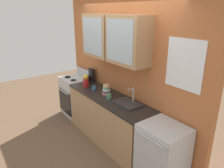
# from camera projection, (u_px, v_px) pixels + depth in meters

# --- Properties ---
(ground_plane) EXTENTS (10.00, 10.00, 0.00)m
(ground_plane) POSITION_uv_depth(u_px,v_px,m) (108.00, 139.00, 4.10)
(ground_plane) COLOR brown
(back_wall_unit) EXTENTS (3.58, 0.46, 2.86)m
(back_wall_unit) POSITION_uv_depth(u_px,v_px,m) (121.00, 58.00, 3.74)
(back_wall_unit) COLOR #B76638
(back_wall_unit) RESTS_ON ground_plane
(counter) EXTENTS (2.00, 0.59, 0.90)m
(counter) POSITION_uv_depth(u_px,v_px,m) (108.00, 118.00, 3.95)
(counter) COLOR #A87F56
(counter) RESTS_ON ground_plane
(stove_range) EXTENTS (0.65, 0.58, 1.08)m
(stove_range) POSITION_uv_depth(u_px,v_px,m) (76.00, 96.00, 4.97)
(stove_range) COLOR silver
(stove_range) RESTS_ON ground_plane
(sink_faucet) EXTENTS (0.46, 0.31, 0.26)m
(sink_faucet) POSITION_uv_depth(u_px,v_px,m) (128.00, 103.00, 3.47)
(sink_faucet) COLOR #2D2D30
(sink_faucet) RESTS_ON counter
(bowl_stack) EXTENTS (0.16, 0.16, 0.19)m
(bowl_stack) POSITION_uv_depth(u_px,v_px,m) (106.00, 90.00, 3.87)
(bowl_stack) COLOR #D87F84
(bowl_stack) RESTS_ON counter
(vase) EXTENTS (0.11, 0.11, 0.26)m
(vase) POSITION_uv_depth(u_px,v_px,m) (86.00, 81.00, 4.26)
(vase) COLOR #B21E1E
(vase) RESTS_ON counter
(cup_near_sink) EXTENTS (0.12, 0.08, 0.10)m
(cup_near_sink) POSITION_uv_depth(u_px,v_px,m) (109.00, 97.00, 3.67)
(cup_near_sink) COLOR #4C7F59
(cup_near_sink) RESTS_ON counter
(cup_near_bowls) EXTENTS (0.11, 0.08, 0.08)m
(cup_near_bowls) POSITION_uv_depth(u_px,v_px,m) (94.00, 88.00, 4.10)
(cup_near_bowls) COLOR #38608C
(cup_near_bowls) RESTS_ON counter
(dishwasher) EXTENTS (0.60, 0.58, 0.90)m
(dishwasher) POSITION_uv_depth(u_px,v_px,m) (162.00, 155.00, 2.95)
(dishwasher) COLOR silver
(dishwasher) RESTS_ON ground_plane
(coffee_maker) EXTENTS (0.17, 0.20, 0.29)m
(coffee_maker) POSITION_uv_depth(u_px,v_px,m) (90.00, 77.00, 4.54)
(coffee_maker) COLOR black
(coffee_maker) RESTS_ON counter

